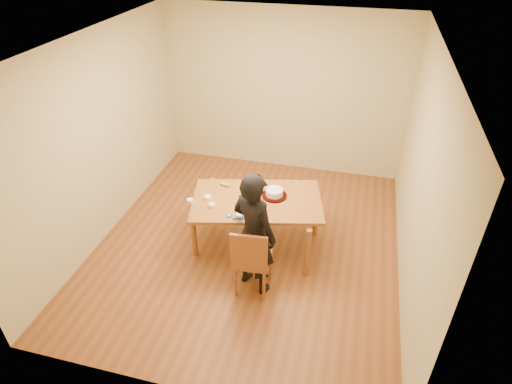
% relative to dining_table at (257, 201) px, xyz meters
% --- Properties ---
extents(room_shell, '(4.00, 4.50, 2.70)m').
position_rel_dining_table_xyz_m(room_shell, '(-0.12, 0.34, 0.62)').
color(room_shell, brown).
rests_on(room_shell, ground).
extents(dining_table, '(1.83, 1.33, 0.04)m').
position_rel_dining_table_xyz_m(dining_table, '(0.00, 0.00, 0.00)').
color(dining_table, brown).
rests_on(dining_table, floor).
extents(dining_chair, '(0.43, 0.43, 0.04)m').
position_rel_dining_table_xyz_m(dining_chair, '(0.15, -0.78, -0.28)').
color(dining_chair, brown).
rests_on(dining_chair, floor).
extents(cake_plate, '(0.32, 0.32, 0.02)m').
position_rel_dining_table_xyz_m(cake_plate, '(0.20, 0.13, 0.03)').
color(cake_plate, '#BD0E0C').
rests_on(cake_plate, dining_table).
extents(cake, '(0.22, 0.22, 0.07)m').
position_rel_dining_table_xyz_m(cake, '(0.20, 0.13, 0.08)').
color(cake, white).
rests_on(cake, cake_plate).
extents(frosting_dome, '(0.22, 0.22, 0.03)m').
position_rel_dining_table_xyz_m(frosting_dome, '(0.20, 0.13, 0.13)').
color(frosting_dome, white).
rests_on(frosting_dome, cake).
extents(frosting_tub, '(0.09, 0.09, 0.08)m').
position_rel_dining_table_xyz_m(frosting_tub, '(-0.10, -0.46, 0.06)').
color(frosting_tub, white).
rests_on(frosting_tub, dining_table).
extents(frosting_lid, '(0.08, 0.08, 0.01)m').
position_rel_dining_table_xyz_m(frosting_lid, '(-0.24, -0.43, 0.02)').
color(frosting_lid, '#1B3DB0').
rests_on(frosting_lid, dining_table).
extents(frosting_dollop, '(0.04, 0.04, 0.02)m').
position_rel_dining_table_xyz_m(frosting_dollop, '(-0.24, -0.43, 0.04)').
color(frosting_dollop, white).
rests_on(frosting_dollop, frosting_lid).
extents(ramekin_green, '(0.08, 0.08, 0.04)m').
position_rel_dining_table_xyz_m(ramekin_green, '(-0.51, -0.29, 0.04)').
color(ramekin_green, white).
rests_on(ramekin_green, dining_table).
extents(ramekin_yellow, '(0.09, 0.09, 0.04)m').
position_rel_dining_table_xyz_m(ramekin_yellow, '(-0.61, -0.14, 0.04)').
color(ramekin_yellow, white).
rests_on(ramekin_yellow, dining_table).
extents(ramekin_multi, '(0.08, 0.08, 0.04)m').
position_rel_dining_table_xyz_m(ramekin_multi, '(-0.81, -0.26, 0.04)').
color(ramekin_multi, white).
rests_on(ramekin_multi, dining_table).
extents(candy_box_pink, '(0.13, 0.09, 0.02)m').
position_rel_dining_table_xyz_m(candy_box_pink, '(-0.49, 0.21, 0.03)').
color(candy_box_pink, '#C42E61').
rests_on(candy_box_pink, dining_table).
extents(candy_box_green, '(0.14, 0.09, 0.02)m').
position_rel_dining_table_xyz_m(candy_box_green, '(-0.50, 0.21, 0.05)').
color(candy_box_green, green).
rests_on(candy_box_green, candy_box_pink).
extents(spatula, '(0.17, 0.06, 0.01)m').
position_rel_dining_table_xyz_m(spatula, '(-0.10, -0.45, 0.02)').
color(spatula, black).
rests_on(spatula, dining_table).
extents(person, '(0.68, 0.59, 1.59)m').
position_rel_dining_table_xyz_m(person, '(0.15, -0.73, 0.06)').
color(person, black).
rests_on(person, floor).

